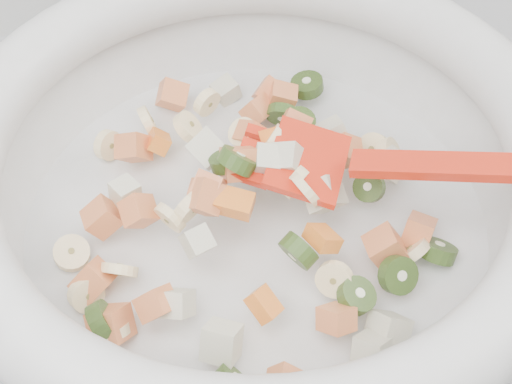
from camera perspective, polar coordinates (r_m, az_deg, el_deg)
name	(u,v)px	position (r m, az deg, el deg)	size (l,w,h in m)	color
mixing_bowl	(256,177)	(0.54, 0.03, 1.10)	(0.45, 0.43, 0.12)	silver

